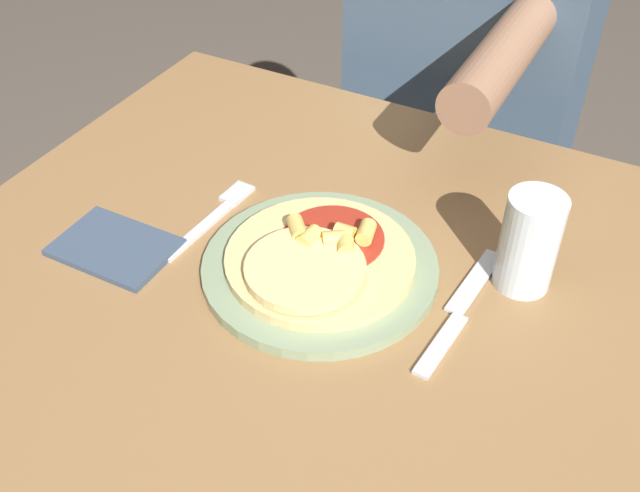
% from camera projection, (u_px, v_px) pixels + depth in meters
% --- Properties ---
extents(dining_table, '(0.92, 0.91, 0.73)m').
position_uv_depth(dining_table, '(296.00, 367.00, 0.93)').
color(dining_table, olive).
rests_on(dining_table, ground_plane).
extents(plate, '(0.28, 0.28, 0.01)m').
position_uv_depth(plate, '(320.00, 267.00, 0.88)').
color(plate, gray).
rests_on(plate, dining_table).
extents(pizza, '(0.22, 0.22, 0.04)m').
position_uv_depth(pizza, '(318.00, 258.00, 0.87)').
color(pizza, '#DBBC7A').
rests_on(pizza, plate).
extents(fork, '(0.03, 0.18, 0.00)m').
position_uv_depth(fork, '(215.00, 215.00, 0.96)').
color(fork, silver).
rests_on(fork, dining_table).
extents(knife, '(0.03, 0.22, 0.00)m').
position_uv_depth(knife, '(459.00, 311.00, 0.83)').
color(knife, silver).
rests_on(knife, dining_table).
extents(drinking_glass, '(0.07, 0.07, 0.12)m').
position_uv_depth(drinking_glass, '(529.00, 242.00, 0.83)').
color(drinking_glass, silver).
rests_on(drinking_glass, dining_table).
extents(napkin, '(0.14, 0.10, 0.01)m').
position_uv_depth(napkin, '(115.00, 247.00, 0.91)').
color(napkin, '#38475B').
rests_on(napkin, dining_table).
extents(person_diner, '(0.39, 0.52, 1.19)m').
position_uv_depth(person_diner, '(467.00, 76.00, 1.31)').
color(person_diner, '#2D2D38').
rests_on(person_diner, ground_plane).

